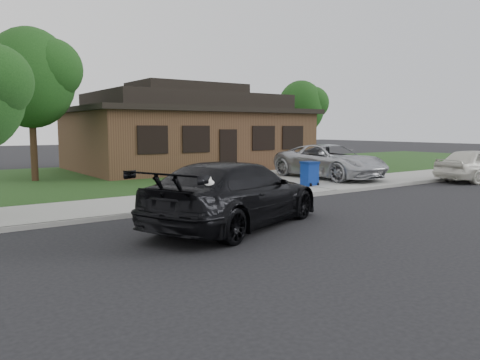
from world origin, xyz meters
TOP-DOWN VIEW (x-y plane):
  - ground at (0.00, 0.00)m, footprint 120.00×120.00m
  - sidewalk at (0.00, 5.00)m, footprint 60.00×3.00m
  - curb at (0.00, 3.50)m, footprint 60.00×0.12m
  - lawn at (0.00, 13.00)m, footprint 60.00×13.00m
  - driveway at (6.00, 10.00)m, footprint 4.50×13.00m
  - sedan at (-2.49, 0.99)m, footprint 5.85×4.11m
  - minivan at (6.39, 6.48)m, footprint 2.50×5.37m
  - white_compact at (11.69, 2.62)m, footprint 4.48×2.23m
  - recycling_bin at (3.87, 5.11)m, footprint 0.61×0.63m
  - house at (4.00, 15.00)m, footprint 12.60×8.60m
  - tree_0 at (-4.34, 12.88)m, footprint 3.78×3.60m
  - tree_1 at (12.14, 14.40)m, footprint 3.15×3.00m

SIDE VIEW (x-z plane):
  - ground at x=0.00m, z-range 0.00..0.00m
  - sidewalk at x=0.00m, z-range 0.00..0.12m
  - curb at x=0.00m, z-range 0.00..0.12m
  - lawn at x=0.00m, z-range 0.00..0.13m
  - driveway at x=6.00m, z-range 0.00..0.14m
  - recycling_bin at x=3.87m, z-range 0.13..1.07m
  - white_compact at x=11.69m, z-range 0.00..1.47m
  - sedan at x=-2.49m, z-range 0.00..1.57m
  - minivan at x=6.39m, z-range 0.14..1.63m
  - house at x=4.00m, z-range -0.19..4.46m
  - tree_1 at x=12.14m, z-range 1.09..6.34m
  - tree_0 at x=-4.34m, z-range 1.31..7.65m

